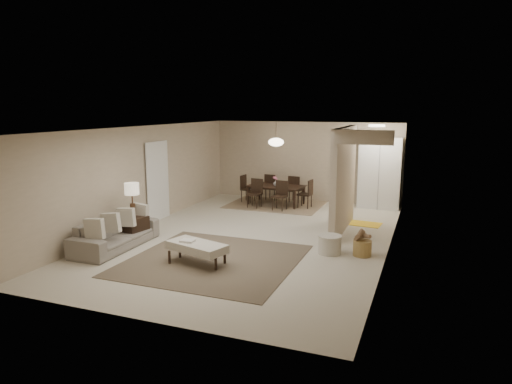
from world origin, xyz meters
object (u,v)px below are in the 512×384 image
at_px(ottoman_bench, 197,247).
at_px(side_table, 134,229).
at_px(round_pouf, 330,245).
at_px(sofa, 116,234).
at_px(dining_table, 276,195).
at_px(pantry_cabinet, 380,173).
at_px(wicker_basket, 362,248).

distance_m(ottoman_bench, side_table, 2.23).
bearing_deg(side_table, round_pouf, 8.96).
height_order(side_table, round_pouf, side_table).
distance_m(sofa, side_table, 0.57).
height_order(ottoman_bench, dining_table, dining_table).
xyz_separation_m(pantry_cabinet, ottoman_bench, (-2.69, -6.30, -0.71)).
bearing_deg(side_table, pantry_cabinet, 48.81).
relative_size(pantry_cabinet, sofa, 0.98).
bearing_deg(sofa, side_table, -6.45).
distance_m(sofa, round_pouf, 4.52).
xyz_separation_m(round_pouf, wicker_basket, (0.64, 0.09, -0.03)).
bearing_deg(wicker_basket, ottoman_bench, -150.32).
height_order(sofa, wicker_basket, sofa).
bearing_deg(round_pouf, dining_table, 121.86).
height_order(ottoman_bench, side_table, side_table).
xyz_separation_m(sofa, side_table, (0.05, 0.57, -0.03)).
bearing_deg(ottoman_bench, round_pouf, 50.86).
bearing_deg(round_pouf, pantry_cabinet, 84.50).
bearing_deg(ottoman_bench, pantry_cabinet, 83.04).
distance_m(sofa, ottoman_bench, 2.13).
distance_m(sofa, dining_table, 5.63).
xyz_separation_m(side_table, dining_table, (1.75, 4.76, 0.02)).
height_order(pantry_cabinet, round_pouf, pantry_cabinet).
xyz_separation_m(sofa, round_pouf, (4.34, 1.25, -0.12)).
relative_size(wicker_basket, dining_table, 0.22).
distance_m(round_pouf, wicker_basket, 0.65).
bearing_deg(ottoman_bench, side_table, 173.31).
relative_size(pantry_cabinet, ottoman_bench, 1.64).
bearing_deg(dining_table, wicker_basket, -45.68).
xyz_separation_m(side_table, wicker_basket, (4.94, 0.77, -0.12)).
xyz_separation_m(sofa, wicker_basket, (4.99, 1.34, -0.15)).
relative_size(pantry_cabinet, round_pouf, 4.33).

